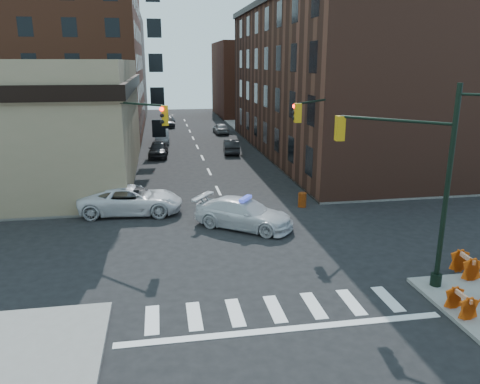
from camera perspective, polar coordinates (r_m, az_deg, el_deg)
name	(u,v)px	position (r m, az deg, el deg)	size (l,w,h in m)	color
ground	(243,242)	(23.97, 0.35, -6.12)	(140.00, 140.00, 0.00)	black
sidewalk_ne	(377,134)	(61.57, 16.38, 6.77)	(34.00, 54.50, 0.15)	gray
apartment_block	(31,34)	(63.68, -24.14, 17.14)	(25.00, 25.00, 24.00)	#5A2C1C
commercial_row_ne	(334,82)	(47.57, 11.36, 13.06)	(14.00, 34.00, 14.00)	#4F2B1F
filler_nw	(83,67)	(84.78, -18.57, 14.25)	(20.00, 18.00, 16.00)	brown
filler_ne	(264,79)	(81.95, 2.93, 13.59)	(16.00, 16.00, 12.00)	#5A2C1C
signal_pole_se	(419,174)	(19.65, 20.99, 2.03)	(5.40, 5.27, 8.00)	black
signal_pole_nw	(126,144)	(27.69, -13.70, 5.74)	(3.58, 3.67, 8.00)	black
signal_pole_ne	(321,138)	(29.32, 9.86, 6.48)	(3.67, 3.58, 8.00)	black
tree_ne_near	(270,115)	(49.55, 3.65, 9.34)	(3.00, 3.00, 4.85)	black
tree_ne_far	(255,108)	(57.33, 1.78, 10.22)	(3.00, 3.00, 4.85)	black
police_car	(244,214)	(25.76, 0.47, -2.64)	(2.26, 5.56, 1.61)	silver
pickup	(131,200)	(28.92, -13.11, -0.93)	(2.81, 6.10, 1.69)	silver
parked_car_wnear	(158,149)	(45.84, -9.93, 5.17)	(1.78, 4.41, 1.50)	black
parked_car_wfar	(162,136)	(53.76, -9.53, 6.70)	(1.56, 4.48, 1.48)	gray
parked_car_wdeep	(168,122)	(67.18, -8.77, 8.46)	(2.01, 4.94, 1.43)	black
parked_car_enear	(231,146)	(47.02, -1.08, 5.60)	(1.48, 4.26, 1.40)	black
parked_car_efar	(221,128)	(60.18, -2.38, 7.78)	(1.63, 4.04, 1.38)	gray
pedestrian_a	(119,195)	(29.09, -14.50, -0.36)	(0.71, 0.47, 1.95)	black
pedestrian_b	(91,186)	(32.25, -17.66, 0.72)	(0.82, 0.64, 1.69)	black
pedestrian_c	(44,189)	(32.44, -22.77, 0.34)	(1.01, 0.42, 1.72)	#1D212C
barrel_road	(302,200)	(29.77, 7.59, -0.96)	(0.51, 0.51, 0.91)	red
barrel_bank	(137,206)	(28.81, -12.49, -1.69)	(0.55, 0.55, 0.98)	#C35309
barricade_se_a	(465,265)	(22.04, 25.78, -8.06)	(1.24, 0.62, 0.93)	orange
barricade_se_c	(461,304)	(18.87, 25.36, -12.19)	(1.08, 0.54, 0.81)	#E5410A
barricade_nw_a	(73,197)	(31.24, -19.69, -0.63)	(1.28, 0.64, 0.96)	red
barricade_nw_b	(88,201)	(30.33, -18.07, -1.01)	(1.21, 0.60, 0.91)	orange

